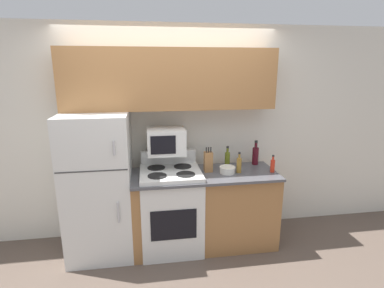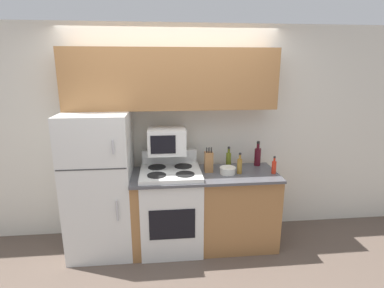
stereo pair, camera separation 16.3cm
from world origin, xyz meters
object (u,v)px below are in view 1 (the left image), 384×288
Objects in this scene: bowl at (227,170)px; bottle_hot_sauce at (273,165)px; bottle_vinegar at (239,165)px; refrigerator at (99,185)px; bottle_wine_red at (255,155)px; knife_block at (208,162)px; bottle_olive_oil at (227,159)px; microwave at (166,141)px; stove at (171,209)px.

bottle_hot_sauce is (0.52, -0.04, 0.04)m from bowl.
bottle_vinegar reaches higher than bottle_hot_sauce.
refrigerator is 1.86m from bottle_wine_red.
bottle_hot_sauce is (0.72, -0.13, -0.04)m from knife_block.
bottle_olive_oil is at bearing 153.08° from bottle_hot_sauce.
bowl is 0.70× the size of bottle_olive_oil.
microwave is 1.62× the size of bottle_olive_oil.
bottle_olive_oil reaches higher than bottle_vinegar.
refrigerator is 0.85m from stove.
stove is at bearing -75.77° from microwave.
bottle_olive_oil is at bearing 1.93° from microwave.
bottle_olive_oil is at bearing 75.18° from bowl.
bottle_wine_red reaches higher than bowl.
bottle_vinegar is at bearing -12.13° from microwave.
stove is 4.61× the size of bottle_vinegar.
stove is at bearing 176.90° from bottle_vinegar.
stove is at bearing 176.48° from bowl.
bottle_wine_red is at bearing 11.47° from stove.
stove is 0.88m from bottle_olive_oil.
refrigerator is at bearing 175.83° from bottle_hot_sauce.
bowl is (1.42, -0.10, 0.14)m from refrigerator.
bowl is 0.14m from bottle_vinegar.
refrigerator is 1.45× the size of stove.
knife_block is at bearing 165.01° from bottle_vinegar.
bottle_hot_sauce is at bearing -26.92° from bottle_olive_oil.
refrigerator is 1.57m from bottle_vinegar.
refrigerator is at bearing -175.20° from bottle_wine_red.
bottle_hot_sauce is at bearing -72.00° from bottle_wine_red.
bottle_wine_red is at bearing 31.10° from bowl.
bottle_wine_red is 1.25× the size of bottle_vinegar.
bottle_vinegar is (-0.29, -0.26, -0.02)m from bottle_wine_red.
bottle_vinegar is at bearing -3.76° from refrigerator.
refrigerator is at bearing 175.59° from stove.
knife_block is at bearing -165.03° from bottle_wine_red.
bottle_hot_sauce is at bearing -4.17° from refrigerator.
refrigerator is at bearing -176.29° from bottle_olive_oil.
stove is 0.78m from microwave.
microwave is 0.76m from bowl.
stove is at bearing -173.69° from knife_block.
bottle_wine_red reaches higher than stove.
bottle_olive_oil is (0.05, 0.20, 0.06)m from bowl.
microwave reaches higher than bowl.
stove is 0.69m from knife_block.
microwave is 1.75× the size of bottle_vinegar.
bowl is 0.61× the size of bottle_wine_red.
bottle_vinegar is (0.34, -0.09, -0.02)m from knife_block.
bottle_wine_red is (1.09, 0.08, -0.24)m from microwave.
bottle_hot_sauce is at bearing -10.17° from knife_block.
microwave is at bearing -175.63° from bottle_wine_red.
bottle_wine_red is at bearing 108.00° from bottle_hot_sauce.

